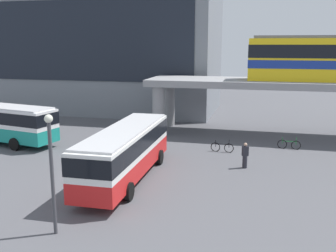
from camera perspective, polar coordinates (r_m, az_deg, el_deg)
The scene contains 7 objects.
ground_plane at distance 33.42m, azimuth -3.30°, elevation -2.28°, with size 120.00×120.00×0.00m, color #515156.
station_building at distance 50.41m, azimuth -8.90°, elevation 11.29°, with size 27.28×13.39×15.49m.
bus_main at distance 23.81m, azimuth -6.23°, elevation -3.26°, with size 2.85×11.06×3.22m.
bicycle_green at distance 32.42m, azimuth 17.30°, elevation -2.61°, with size 1.79×0.18×1.04m.
bicycle_black at distance 30.42m, azimuth 7.93°, elevation -3.11°, with size 1.79×0.18×1.04m.
pedestrian_walking_across at distance 26.69m, azimuth 11.21°, elevation -4.35°, with size 0.47×0.41×1.74m.
lamp_post at distance 17.33m, azimuth -16.71°, elevation -5.31°, with size 0.36×0.36×5.35m.
Camera 1 is at (9.55, -20.95, 8.21)m, focal length 41.63 mm.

